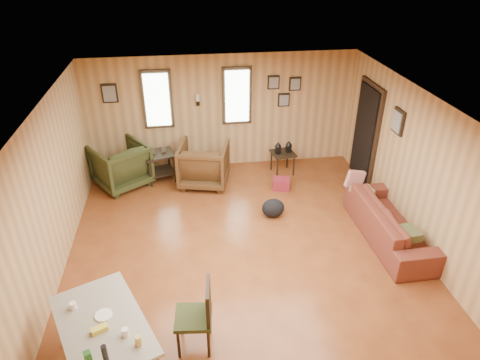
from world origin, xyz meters
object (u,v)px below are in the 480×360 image
object	(u,v)px
sofa	(393,217)
recliner_brown	(204,162)
end_table	(159,162)
side_table	(283,151)
dining_table	(103,328)
recliner_green	(120,163)

from	to	relation	value
sofa	recliner_brown	bearing A→B (deg)	51.57
end_table	side_table	size ratio (longest dim) A/B	1.02
side_table	dining_table	xyz separation A→B (m)	(-3.03, -4.37, 0.17)
recliner_brown	side_table	xyz separation A→B (m)	(1.66, 0.22, 0.02)
recliner_brown	side_table	bearing A→B (deg)	-158.84
end_table	dining_table	bearing A→B (deg)	-96.26
recliner_green	side_table	size ratio (longest dim) A/B	1.33
recliner_brown	dining_table	bearing A→B (deg)	85.38
sofa	end_table	size ratio (longest dim) A/B	2.88
sofa	recliner_brown	distance (m)	3.69
sofa	dining_table	xyz separation A→B (m)	(-4.28, -1.90, 0.25)
dining_table	end_table	bearing A→B (deg)	60.15
recliner_brown	side_table	distance (m)	1.67
end_table	sofa	bearing A→B (deg)	-33.75
recliner_brown	end_table	xyz separation A→B (m)	(-0.88, 0.28, -0.06)
sofa	recliner_green	distance (m)	5.16
end_table	dining_table	distance (m)	4.47
recliner_green	side_table	world-z (taller)	recliner_green
recliner_green	dining_table	bearing A→B (deg)	59.40
recliner_brown	end_table	world-z (taller)	recliner_brown
recliner_brown	side_table	size ratio (longest dim) A/B	1.32
sofa	side_table	xyz separation A→B (m)	(-1.26, 2.48, 0.08)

